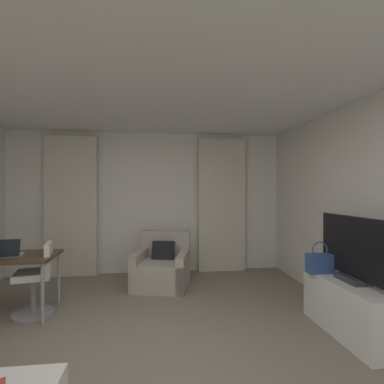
# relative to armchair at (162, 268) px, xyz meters

# --- Properties ---
(ground_plane) EXTENTS (12.00, 12.00, 0.00)m
(ground_plane) POSITION_rel_armchair_xyz_m (-0.22, -2.18, -0.28)
(ground_plane) COLOR gray
(wall_window) EXTENTS (5.12, 0.06, 2.60)m
(wall_window) POSITION_rel_armchair_xyz_m (-0.22, 0.85, 1.02)
(wall_window) COLOR silver
(wall_window) RESTS_ON ground
(ceiling) EXTENTS (5.12, 6.12, 0.06)m
(ceiling) POSITION_rel_armchair_xyz_m (-0.22, -2.18, 2.35)
(ceiling) COLOR white
(ceiling) RESTS_ON wall_left
(curtain_left_panel) EXTENTS (0.90, 0.06, 2.50)m
(curtain_left_panel) POSITION_rel_armchair_xyz_m (-1.60, 0.72, 0.97)
(curtain_left_panel) COLOR beige
(curtain_left_panel) RESTS_ON ground
(curtain_right_panel) EXTENTS (0.90, 0.06, 2.50)m
(curtain_right_panel) POSITION_rel_armchair_xyz_m (1.15, 0.72, 0.97)
(curtain_right_panel) COLOR beige
(curtain_right_panel) RESTS_ON ground
(armchair) EXTENTS (1.00, 1.03, 0.84)m
(armchair) POSITION_rel_armchair_xyz_m (0.00, 0.00, 0.00)
(armchair) COLOR #B2A899
(armchair) RESTS_ON ground
(desk_chair) EXTENTS (0.48, 0.48, 0.88)m
(desk_chair) POSITION_rel_armchair_xyz_m (-1.55, -0.94, 0.12)
(desk_chair) COLOR gray
(desk_chair) RESTS_ON ground
(laptop) EXTENTS (0.35, 0.29, 0.22)m
(laptop) POSITION_rel_armchair_xyz_m (-1.86, -1.00, 0.51)
(laptop) COLOR #ADADB2
(laptop) RESTS_ON desk
(tv_console) EXTENTS (0.49, 1.16, 0.56)m
(tv_console) POSITION_rel_armchair_xyz_m (1.96, -1.88, 0.00)
(tv_console) COLOR white
(tv_console) RESTS_ON ground
(tv_flatscreen) EXTENTS (0.20, 1.04, 0.69)m
(tv_flatscreen) POSITION_rel_armchair_xyz_m (1.96, -1.87, 0.61)
(tv_flatscreen) COLOR #333338
(tv_flatscreen) RESTS_ON tv_console
(handbag_primary) EXTENTS (0.30, 0.14, 0.37)m
(handbag_primary) POSITION_rel_armchair_xyz_m (1.80, -1.51, 0.41)
(handbag_primary) COLOR #335193
(handbag_primary) RESTS_ON tv_console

